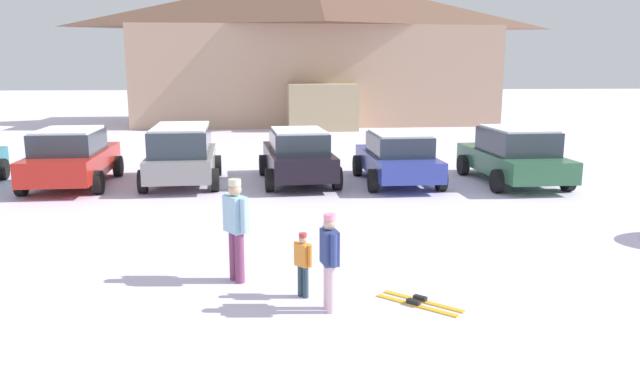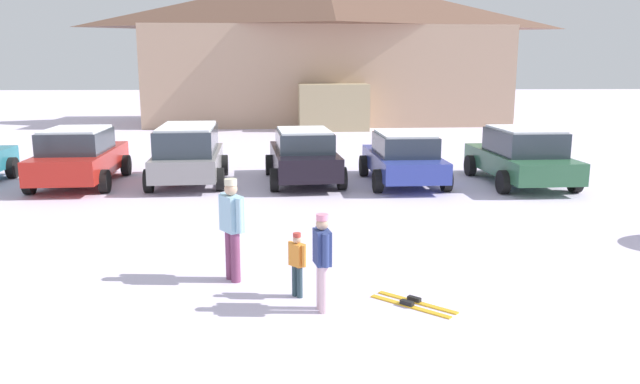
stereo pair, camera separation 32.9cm
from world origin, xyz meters
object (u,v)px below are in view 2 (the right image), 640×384
Objects in this scene: parked_grey_wagon at (188,152)px; pair_of_skis at (413,303)px; parked_black_sedan at (304,155)px; parked_blue_hatchback at (403,157)px; parked_green_coupe at (521,156)px; skier_teen_in_navy_coat at (322,257)px; skier_child_in_orange_jacket at (297,261)px; skier_adult_in_blue_parka at (232,224)px; ski_lodge at (325,48)px; parked_red_sedan at (79,156)px.

parked_grey_wagon is 10.75m from pair_of_skis.
parked_blue_hatchback is (2.88, -0.33, -0.03)m from parked_black_sedan.
parked_green_coupe is 11.11m from skier_teen_in_navy_coat.
parked_black_sedan reaches higher than skier_teen_in_navy_coat.
parked_grey_wagon is 0.94× the size of parked_black_sedan.
parked_blue_hatchback reaches higher than skier_child_in_orange_jacket.
skier_adult_in_blue_parka is (2.07, -8.42, 0.03)m from parked_grey_wagon.
skier_teen_in_navy_coat is 1.54m from pair_of_skis.
parked_blue_hatchback is 9.84m from skier_teen_in_navy_coat.
parked_green_coupe is at bearing 46.36° from skier_adult_in_blue_parka.
parked_green_coupe reaches higher than pair_of_skis.
skier_adult_in_blue_parka is at bearing -95.87° from ski_lodge.
parked_grey_wagon is at bearing 103.83° from skier_adult_in_blue_parka.
parked_grey_wagon reaches higher than skier_child_in_orange_jacket.
skier_adult_in_blue_parka reaches higher than skier_teen_in_navy_coat.
ski_lodge is at bearing 86.32° from skier_child_in_orange_jacket.
parked_black_sedan is 9.75m from pair_of_skis.
skier_adult_in_blue_parka is 1.92m from skier_teen_in_navy_coat.
parked_red_sedan is 0.98× the size of parked_green_coupe.
skier_child_in_orange_jacket is at bearing -91.52° from parked_black_sedan.
ski_lodge is at bearing 103.00° from parked_green_coupe.
skier_teen_in_navy_coat is (-6.17, -9.24, -0.03)m from parked_green_coupe.
skier_teen_in_navy_coat is 1.42× the size of skier_child_in_orange_jacket.
skier_teen_in_navy_coat is (1.38, -1.32, -0.15)m from skier_adult_in_blue_parka.
parked_grey_wagon is at bearing 176.99° from parked_green_coupe.
skier_adult_in_blue_parka is at bearing -117.11° from parked_blue_hatchback.
parked_red_sedan is at bearing 129.54° from pair_of_skis.
pair_of_skis is at bearing -23.34° from skier_adult_in_blue_parka.
skier_adult_in_blue_parka is (-1.27, -8.45, 0.14)m from parked_black_sedan.
parked_red_sedan is 11.70m from skier_teen_in_navy_coat.
parked_blue_hatchback is 9.42m from skier_child_in_orange_jacket.
ski_lodge is 20.58m from parked_grey_wagon.
ski_lodge is 4.63× the size of parked_green_coupe.
skier_teen_in_navy_coat is at bearing -89.39° from parked_black_sedan.
skier_teen_in_navy_coat is 0.70m from skier_child_in_orange_jacket.
ski_lodge is 14.98× the size of skier_teen_in_navy_coat.
parked_red_sedan is at bearing 124.16° from skier_child_in_orange_jacket.
parked_blue_hatchback is (1.27, -19.98, -3.59)m from ski_lodge.
parked_blue_hatchback is at bearing 176.59° from parked_green_coupe.
parked_red_sedan is at bearing -179.31° from parked_black_sedan.
skier_adult_in_blue_parka is at bearing -98.57° from parked_black_sedan.
ski_lodge is at bearing 84.13° from skier_adult_in_blue_parka.
parked_black_sedan is 3.74× the size of pair_of_skis.
parked_green_coupe is 3.89× the size of pair_of_skis.
skier_child_in_orange_jacket is at bearing -109.38° from parked_blue_hatchback.
pair_of_skis is at bearing 6.85° from skier_teen_in_navy_coat.
ski_lodge is at bearing 87.06° from skier_teen_in_navy_coat.
skier_teen_in_navy_coat is at bearing -43.87° from skier_adult_in_blue_parka.
parked_grey_wagon is (3.10, 0.05, 0.08)m from parked_red_sedan.
skier_teen_in_navy_coat is at bearing -70.50° from parked_grey_wagon.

